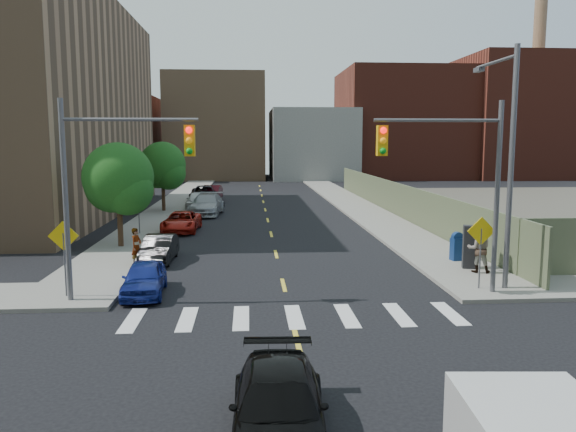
{
  "coord_description": "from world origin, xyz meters",
  "views": [
    {
      "loc": [
        -1.32,
        -13.3,
        5.61
      ],
      "look_at": [
        0.55,
        13.36,
        2.0
      ],
      "focal_mm": 35.0,
      "sensor_mm": 36.0,
      "label": 1
    }
  ],
  "objects": [
    {
      "name": "ground",
      "position": [
        0.0,
        0.0,
        0.0
      ],
      "size": [
        160.0,
        160.0,
        0.0
      ],
      "primitive_type": "plane",
      "color": "black",
      "rests_on": "ground"
    },
    {
      "name": "parked_car_grey",
      "position": [
        -5.36,
        37.79,
        0.76
      ],
      "size": [
        2.72,
        5.57,
        1.53
      ],
      "primitive_type": "imported",
      "rotation": [
        0.0,
        0.0,
        0.03
      ],
      "color": "black",
      "rests_on": "ground"
    },
    {
      "name": "tree_west_near",
      "position": [
        -8.0,
        16.05,
        3.48
      ],
      "size": [
        3.66,
        3.64,
        5.52
      ],
      "color": "#332114",
      "rests_on": "ground"
    },
    {
      "name": "parked_car_white",
      "position": [
        -5.5,
        32.92,
        0.73
      ],
      "size": [
        1.9,
        4.37,
        1.47
      ],
      "primitive_type": "imported",
      "rotation": [
        0.0,
        0.0,
        -0.04
      ],
      "color": "silver",
      "rests_on": "ground"
    },
    {
      "name": "black_sedan",
      "position": [
        -0.8,
        -3.38,
        0.64
      ],
      "size": [
        1.99,
        4.5,
        1.28
      ],
      "primitive_type": "imported",
      "rotation": [
        0.0,
        0.0,
        -0.04
      ],
      "color": "black",
      "rests_on": "ground"
    },
    {
      "name": "sidewalk_ne",
      "position": [
        7.75,
        41.5,
        0.07
      ],
      "size": [
        3.5,
        73.0,
        0.15
      ],
      "primitive_type": "cube",
      "color": "gray",
      "rests_on": "ground"
    },
    {
      "name": "warn_sign_midwest",
      "position": [
        -7.8,
        20.0,
        1.99
      ],
      "size": [
        1.06,
        0.06,
        2.83
      ],
      "color": "#59595E",
      "rests_on": "ground"
    },
    {
      "name": "parked_car_black",
      "position": [
        -5.5,
        12.63,
        0.62
      ],
      "size": [
        1.42,
        3.79,
        1.24
      ],
      "primitive_type": "imported",
      "rotation": [
        0.0,
        0.0,
        -0.03
      ],
      "color": "black",
      "rests_on": "ground"
    },
    {
      "name": "bg_bldg_center",
      "position": [
        8.0,
        70.0,
        5.0
      ],
      "size": [
        12.0,
        16.0,
        10.0
      ],
      "primitive_type": "cube",
      "color": "gray",
      "rests_on": "ground"
    },
    {
      "name": "pedestrian_west",
      "position": [
        -6.3,
        11.45,
        0.97
      ],
      "size": [
        0.59,
        0.7,
        1.64
      ],
      "primitive_type": "imported",
      "rotation": [
        0.0,
        0.0,
        1.19
      ],
      "color": "gray",
      "rests_on": "sidewalk_nw"
    },
    {
      "name": "signal_ne",
      "position": [
        5.98,
        6.0,
        4.53
      ],
      "size": [
        4.59,
        0.3,
        7.0
      ],
      "color": "#59595E",
      "rests_on": "ground"
    },
    {
      "name": "warn_sign_ne",
      "position": [
        7.2,
        6.5,
        1.99
      ],
      "size": [
        1.06,
        0.06,
        2.83
      ],
      "color": "#59595E",
      "rests_on": "ground"
    },
    {
      "name": "streetlight_ne",
      "position": [
        8.2,
        6.9,
        5.22
      ],
      "size": [
        0.25,
        3.7,
        9.0
      ],
      "color": "#59595E",
      "rests_on": "ground"
    },
    {
      "name": "parked_car_maroon",
      "position": [
        -4.78,
        39.0,
        0.72
      ],
      "size": [
        1.95,
        4.52,
        1.45
      ],
      "primitive_type": "imported",
      "rotation": [
        0.0,
        0.0,
        -0.1
      ],
      "color": "#410D14",
      "rests_on": "ground"
    },
    {
      "name": "warn_sign_nw",
      "position": [
        -7.8,
        6.5,
        1.99
      ],
      "size": [
        1.06,
        0.06,
        2.83
      ],
      "color": "#59595E",
      "rests_on": "ground"
    },
    {
      "name": "tree_west_far",
      "position": [
        -8.0,
        31.05,
        3.48
      ],
      "size": [
        3.66,
        3.64,
        5.52
      ],
      "color": "#332114",
      "rests_on": "ground"
    },
    {
      "name": "bg_bldg_east",
      "position": [
        22.0,
        72.0,
        8.0
      ],
      "size": [
        18.0,
        18.0,
        16.0
      ],
      "primitive_type": "cube",
      "color": "#592319",
      "rests_on": "ground"
    },
    {
      "name": "parked_car_silver",
      "position": [
        -4.52,
        29.16,
        0.79
      ],
      "size": [
        2.74,
        5.65,
        1.58
      ],
      "primitive_type": "imported",
      "rotation": [
        0.0,
        0.0,
        -0.1
      ],
      "color": "#929498",
      "rests_on": "ground"
    },
    {
      "name": "parked_car_blue",
      "position": [
        -5.16,
        7.0,
        0.61
      ],
      "size": [
        1.65,
        3.67,
        1.22
      ],
      "primitive_type": "imported",
      "rotation": [
        0.0,
        0.0,
        0.06
      ],
      "color": "navy",
      "rests_on": "ground"
    },
    {
      "name": "pedestrian_east",
      "position": [
        8.21,
        8.98,
        1.14
      ],
      "size": [
        1.14,
        0.99,
        1.98
      ],
      "primitive_type": "imported",
      "rotation": [
        0.0,
        0.0,
        2.85
      ],
      "color": "gray",
      "rests_on": "sidewalk_ne"
    },
    {
      "name": "signal_nw",
      "position": [
        -5.98,
        6.0,
        4.53
      ],
      "size": [
        4.59,
        0.3,
        7.0
      ],
      "color": "#59595E",
      "rests_on": "ground"
    },
    {
      "name": "parked_car_red",
      "position": [
        -5.5,
        21.37,
        0.62
      ],
      "size": [
        2.26,
        4.55,
        1.24
      ],
      "primitive_type": "imported",
      "rotation": [
        0.0,
        0.0,
        -0.05
      ],
      "color": "#A91B10",
      "rests_on": "ground"
    },
    {
      "name": "bg_bldg_midwest",
      "position": [
        -6.0,
        72.0,
        7.5
      ],
      "size": [
        14.0,
        16.0,
        15.0
      ],
      "primitive_type": "cube",
      "color": "#8C6B4C",
      "rests_on": "ground"
    },
    {
      "name": "payphone",
      "position": [
        8.12,
        9.77,
        1.07
      ],
      "size": [
        0.64,
        0.57,
        1.85
      ],
      "primitive_type": "cube",
      "rotation": [
        0.0,
        0.0,
        -0.25
      ],
      "color": "black",
      "rests_on": "sidewalk_ne"
    },
    {
      "name": "smokestack",
      "position": [
        42.0,
        70.0,
        14.0
      ],
      "size": [
        1.8,
        1.8,
        28.0
      ],
      "primitive_type": "cylinder",
      "color": "#8C6B4C",
      "rests_on": "ground"
    },
    {
      "name": "bg_bldg_fareast",
      "position": [
        38.0,
        70.0,
        9.0
      ],
      "size": [
        14.0,
        16.0,
        18.0
      ],
      "primitive_type": "cube",
      "color": "#592319",
      "rests_on": "ground"
    },
    {
      "name": "fence_north",
      "position": [
        9.6,
        28.0,
        1.25
      ],
      "size": [
        0.12,
        44.0,
        2.5
      ],
      "primitive_type": "cube",
      "color": "#66704E",
      "rests_on": "ground"
    },
    {
      "name": "mailbox",
      "position": [
        8.18,
        11.36,
        0.79
      ],
      "size": [
        0.6,
        0.5,
        1.31
      ],
      "rotation": [
        0.0,
        0.0,
        0.18
      ],
      "color": "navy",
      "rests_on": "sidewalk_ne"
    },
    {
      "name": "sidewalk_nw",
      "position": [
        -7.75,
        41.5,
        0.07
      ],
      "size": [
        3.5,
        73.0,
        0.15
      ],
      "primitive_type": "cube",
      "color": "gray",
      "rests_on": "ground"
    },
    {
      "name": "bg_bldg_west",
      "position": [
        -22.0,
        70.0,
        6.0
      ],
      "size": [
        14.0,
        18.0,
        12.0
      ],
      "primitive_type": "cube",
      "color": "#592319",
      "rests_on": "ground"
    }
  ]
}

